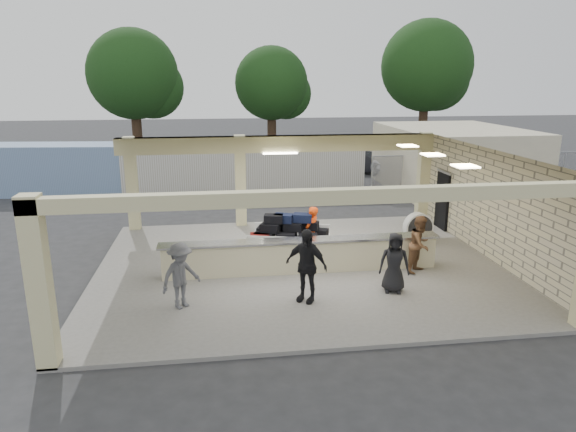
{
  "coord_description": "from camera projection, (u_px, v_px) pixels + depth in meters",
  "views": [
    {
      "loc": [
        -2.35,
        -14.47,
        5.61
      ],
      "look_at": [
        -0.19,
        1.0,
        1.39
      ],
      "focal_mm": 32.0,
      "sensor_mm": 36.0,
      "label": 1
    }
  ],
  "objects": [
    {
      "name": "fence",
      "position": [
        489.0,
        173.0,
        25.41
      ],
      "size": [
        12.06,
        0.06,
        2.03
      ],
      "color": "gray",
      "rests_on": "ground"
    },
    {
      "name": "passenger_b",
      "position": [
        306.0,
        265.0,
        12.88
      ],
      "size": [
        1.15,
        0.97,
        1.91
      ],
      "primitive_type": "imported",
      "rotation": [
        0.0,
        0.0,
        -0.61
      ],
      "color": "black",
      "rests_on": "pavilion"
    },
    {
      "name": "car_dark",
      "position": [
        364.0,
        162.0,
        31.15
      ],
      "size": [
        3.97,
        3.42,
        1.3
      ],
      "primitive_type": "imported",
      "rotation": [
        0.0,
        0.0,
        0.94
      ],
      "color": "black",
      "rests_on": "ground"
    },
    {
      "name": "adjacent_building",
      "position": [
        452.0,
        159.0,
        26.02
      ],
      "size": [
        6.0,
        8.0,
        3.2
      ],
      "primitive_type": "cube",
      "color": "beige",
      "rests_on": "ground"
    },
    {
      "name": "container_white",
      "position": [
        245.0,
        166.0,
        26.06
      ],
      "size": [
        11.94,
        2.79,
        2.57
      ],
      "primitive_type": "cube",
      "rotation": [
        0.0,
        0.0,
        -0.04
      ],
      "color": "silver",
      "rests_on": "ground"
    },
    {
      "name": "tree_right",
      "position": [
        429.0,
        70.0,
        39.96
      ],
      "size": [
        7.2,
        7.0,
        10.0
      ],
      "color": "#382619",
      "rests_on": "ground"
    },
    {
      "name": "car_white_b",
      "position": [
        435.0,
        162.0,
        30.55
      ],
      "size": [
        5.09,
        3.77,
        1.52
      ],
      "primitive_type": "imported",
      "rotation": [
        0.0,
        0.0,
        1.1
      ],
      "color": "silver",
      "rests_on": "ground"
    },
    {
      "name": "car_white_a",
      "position": [
        422.0,
        165.0,
        29.23
      ],
      "size": [
        6.16,
        4.41,
        1.6
      ],
      "primitive_type": "imported",
      "rotation": [
        0.0,
        0.0,
        1.92
      ],
      "color": "silver",
      "rests_on": "ground"
    },
    {
      "name": "pavilion",
      "position": [
        302.0,
        220.0,
        15.93
      ],
      "size": [
        12.01,
        10.0,
        3.55
      ],
      "color": "slate",
      "rests_on": "ground"
    },
    {
      "name": "baggage_handler",
      "position": [
        312.0,
        232.0,
        16.04
      ],
      "size": [
        0.64,
        0.68,
        1.66
      ],
      "primitive_type": "imported",
      "rotation": [
        0.0,
        0.0,
        4.02
      ],
      "color": "#F8400D",
      "rests_on": "pavilion"
    },
    {
      "name": "passenger_a",
      "position": [
        420.0,
        244.0,
        14.86
      ],
      "size": [
        0.85,
        0.82,
        1.68
      ],
      "primitive_type": "imported",
      "rotation": [
        0.0,
        0.0,
        0.74
      ],
      "color": "brown",
      "rests_on": "pavilion"
    },
    {
      "name": "tree_mid",
      "position": [
        275.0,
        86.0,
        39.64
      ],
      "size": [
        6.0,
        5.6,
        8.0
      ],
      "color": "#382619",
      "rests_on": "ground"
    },
    {
      "name": "luggage_cart",
      "position": [
        288.0,
        234.0,
        15.99
      ],
      "size": [
        2.76,
        2.07,
        1.44
      ],
      "rotation": [
        0.0,
        0.0,
        -0.24
      ],
      "color": "white",
      "rests_on": "pavilion"
    },
    {
      "name": "container_blue",
      "position": [
        46.0,
        169.0,
        25.4
      ],
      "size": [
        9.62,
        3.21,
        2.46
      ],
      "primitive_type": "cube",
      "rotation": [
        0.0,
        0.0,
        -0.1
      ],
      "color": "#7490BB",
      "rests_on": "ground"
    },
    {
      "name": "passenger_d",
      "position": [
        394.0,
        262.0,
        13.48
      ],
      "size": [
        0.85,
        0.52,
        1.62
      ],
      "primitive_type": "imported",
      "rotation": [
        0.0,
        0.0,
        -0.27
      ],
      "color": "black",
      "rests_on": "pavilion"
    },
    {
      "name": "tree_left",
      "position": [
        138.0,
        78.0,
        36.23
      ],
      "size": [
        6.6,
        6.3,
        9.0
      ],
      "color": "#382619",
      "rests_on": "ground"
    },
    {
      "name": "ground",
      "position": [
        299.0,
        268.0,
        15.61
      ],
      "size": [
        120.0,
        120.0,
        0.0
      ],
      "primitive_type": "plane",
      "color": "#2A2A2C",
      "rests_on": "ground"
    },
    {
      "name": "drum_fan",
      "position": [
        418.0,
        227.0,
        17.44
      ],
      "size": [
        1.0,
        0.55,
        1.09
      ],
      "rotation": [
        0.0,
        0.0,
        0.06
      ],
      "color": "white",
      "rests_on": "pavilion"
    },
    {
      "name": "passenger_c",
      "position": [
        181.0,
        276.0,
        12.53
      ],
      "size": [
        1.08,
        0.96,
        1.67
      ],
      "primitive_type": "imported",
      "rotation": [
        0.0,
        0.0,
        0.67
      ],
      "color": "#535358",
      "rests_on": "pavilion"
    },
    {
      "name": "baggage_counter",
      "position": [
        302.0,
        255.0,
        14.98
      ],
      "size": [
        8.2,
        0.58,
        0.98
      ],
      "color": "beige",
      "rests_on": "pavilion"
    }
  ]
}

